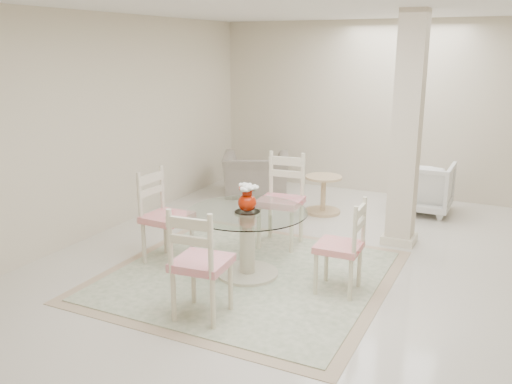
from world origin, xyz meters
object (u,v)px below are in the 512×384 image
at_px(dining_chair_north, 283,193).
at_px(dining_chair_east, 346,240).
at_px(dining_table, 247,243).
at_px(red_vase, 247,197).
at_px(dining_chair_south, 198,256).
at_px(recliner_taupe, 256,175).
at_px(column, 407,132).
at_px(armchair_white, 423,187).
at_px(side_table, 323,196).
at_px(dining_chair_west, 161,209).

bearing_deg(dining_chair_north, dining_chair_east, -47.81).
height_order(dining_table, red_vase, red_vase).
xyz_separation_m(dining_chair_south, recliner_taupe, (-1.36, 3.90, -0.26)).
height_order(column, dining_chair_north, column).
height_order(red_vase, armchair_white, red_vase).
relative_size(dining_chair_south, side_table, 2.10).
height_order(red_vase, side_table, red_vase).
distance_m(dining_chair_west, armchair_white, 3.88).
height_order(dining_table, armchair_white, armchair_white).
height_order(dining_table, dining_chair_west, dining_chair_west).
relative_size(column, recliner_taupe, 2.67).
bearing_deg(column, dining_chair_east, -96.47).
bearing_deg(armchair_white, side_table, 29.20).
distance_m(dining_table, recliner_taupe, 3.16).
relative_size(dining_chair_east, dining_chair_west, 0.91).
height_order(dining_chair_west, side_table, dining_chair_west).
distance_m(column, dining_chair_west, 2.92).
bearing_deg(red_vase, dining_chair_east, 2.78).
bearing_deg(dining_chair_east, red_vase, -88.69).
bearing_deg(dining_chair_north, dining_table, -92.35).
xyz_separation_m(dining_chair_east, armchair_white, (0.21, 3.07, -0.18)).
bearing_deg(recliner_taupe, dining_chair_west, 71.00).
distance_m(dining_chair_north, armchair_white, 2.47).
distance_m(dining_table, dining_chair_west, 1.05).
bearing_deg(column, red_vase, -125.29).
relative_size(dining_table, side_table, 2.26).
bearing_deg(armchair_white, dining_chair_south, 74.64).
bearing_deg(dining_chair_south, dining_chair_west, -47.74).
relative_size(red_vase, dining_chair_south, 0.25).
height_order(dining_chair_north, recliner_taupe, dining_chair_north).
distance_m(column, red_vase, 2.13).
distance_m(dining_chair_west, recliner_taupe, 2.95).
bearing_deg(recliner_taupe, armchair_white, 160.88).
height_order(dining_chair_east, dining_chair_west, dining_chair_west).
height_order(dining_table, side_table, dining_table).
xyz_separation_m(dining_table, red_vase, (0.00, -0.00, 0.49)).
distance_m(red_vase, armchair_white, 3.39).
xyz_separation_m(recliner_taupe, side_table, (1.28, -0.45, -0.08)).
distance_m(column, dining_chair_south, 3.04).
bearing_deg(dining_chair_north, dining_chair_west, -137.52).
distance_m(dining_table, dining_chair_north, 1.07).
relative_size(dining_chair_north, dining_chair_west, 1.07).
xyz_separation_m(dining_chair_west, dining_chair_south, (1.07, -0.98, -0.00)).
bearing_deg(armchair_white, dining_chair_east, 86.56).
bearing_deg(dining_chair_west, recliner_taupe, 9.24).
relative_size(dining_chair_east, side_table, 1.91).
distance_m(dining_chair_south, recliner_taupe, 4.14).
relative_size(dining_chair_east, recliner_taupe, 1.01).
height_order(red_vase, recliner_taupe, red_vase).
relative_size(dining_table, red_vase, 4.22).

